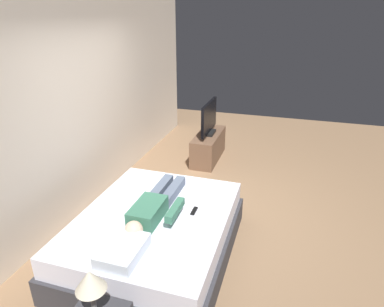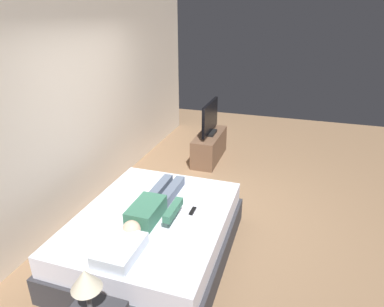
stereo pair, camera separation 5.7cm
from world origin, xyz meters
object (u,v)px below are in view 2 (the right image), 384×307
at_px(remote, 193,211).
at_px(lamp, 86,280).
at_px(bed, 154,235).
at_px(person, 153,206).
at_px(tv, 210,119).
at_px(pillow, 120,250).
at_px(tv_stand, 209,147).

height_order(remote, lamp, lamp).
bearing_deg(bed, person, 16.95).
xyz_separation_m(bed, tv, (2.75, 0.11, 0.52)).
bearing_deg(pillow, tv, 1.83).
relative_size(remote, tv_stand, 0.14).
height_order(bed, lamp, lamp).
bearing_deg(lamp, bed, 4.44).
height_order(bed, pillow, pillow).
bearing_deg(tv_stand, tv, 0.00).
relative_size(person, remote, 8.40).
xyz_separation_m(bed, person, (0.03, 0.01, 0.36)).
relative_size(bed, tv_stand, 1.85).
relative_size(pillow, tv, 0.55).
bearing_deg(remote, tv_stand, 11.13).
distance_m(bed, person, 0.36).
height_order(tv, lamp, tv).
height_order(person, tv_stand, person).
bearing_deg(person, bed, -163.05).
bearing_deg(tv_stand, remote, -168.87).
distance_m(pillow, tv, 3.45).
height_order(pillow, tv_stand, pillow).
relative_size(bed, person, 1.61).
bearing_deg(person, pillow, -179.30).
xyz_separation_m(person, tv, (2.72, 0.10, 0.16)).
xyz_separation_m(remote, lamp, (-1.50, 0.29, 0.30)).
distance_m(pillow, person, 0.72).
xyz_separation_m(bed, pillow, (-0.70, 0.00, 0.34)).
height_order(tv_stand, lamp, lamp).
distance_m(bed, pillow, 0.77).
bearing_deg(tv, tv_stand, 0.00).
distance_m(remote, lamp, 1.55).
bearing_deg(lamp, tv, 2.99).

